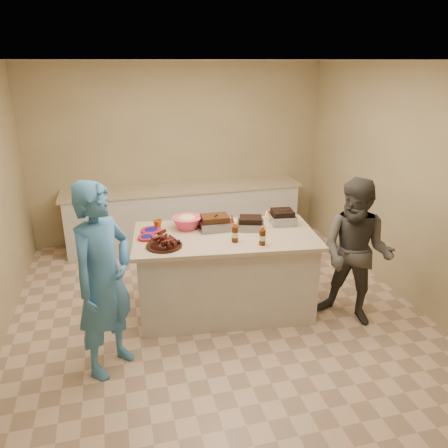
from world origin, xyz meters
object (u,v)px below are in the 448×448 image
object	(u,v)px
coleslaw_bowl	(187,228)
roasting_pan	(282,223)
bbq_bottle_b	(262,245)
guest_gray	(349,318)
bbq_bottle_a	(235,242)
guest_blue	(113,365)
rib_platter	(164,247)
island	(225,309)
plastic_cup	(158,228)
mustard_bottle	(207,232)

from	to	relation	value
coleslaw_bowl	roasting_pan	bearing A→B (deg)	-6.31
coleslaw_bowl	bbq_bottle_b	world-z (taller)	coleslaw_bowl
bbq_bottle_b	guest_gray	size ratio (longest dim) A/B	0.12
bbq_bottle_a	guest_blue	world-z (taller)	bbq_bottle_a
bbq_bottle_b	guest_gray	world-z (taller)	bbq_bottle_b
bbq_bottle_a	guest_blue	bearing A→B (deg)	-160.40
rib_platter	guest_blue	bearing A→B (deg)	-138.34
roasting_pan	guest_gray	size ratio (longest dim) A/B	0.17
island	plastic_cup	world-z (taller)	plastic_cup
coleslaw_bowl	guest_gray	world-z (taller)	coleslaw_bowl
coleslaw_bowl	plastic_cup	distance (m)	0.33
plastic_cup	guest_blue	xyz separation A→B (m)	(-0.60, -1.07, -0.93)
mustard_bottle	plastic_cup	bearing A→B (deg)	152.89
bbq_bottle_b	mustard_bottle	bearing A→B (deg)	134.03
guest_blue	coleslaw_bowl	bearing A→B (deg)	-0.33
mustard_bottle	plastic_cup	world-z (taller)	mustard_bottle
bbq_bottle_a	guest_gray	size ratio (longest dim) A/B	0.13
guest_blue	island	bearing A→B (deg)	-18.66
mustard_bottle	rib_platter	bearing A→B (deg)	-150.75
island	guest_blue	world-z (taller)	island
bbq_bottle_a	roasting_pan	bearing A→B (deg)	29.63
island	bbq_bottle_b	xyz separation A→B (m)	(0.29, -0.37, 0.93)
bbq_bottle_a	rib_platter	bearing A→B (deg)	175.29
island	guest_gray	world-z (taller)	island
island	rib_platter	size ratio (longest dim) A/B	5.33
coleslaw_bowl	mustard_bottle	world-z (taller)	coleslaw_bowl
roasting_pan	guest_gray	world-z (taller)	roasting_pan
plastic_cup	bbq_bottle_b	bearing A→B (deg)	-37.38
coleslaw_bowl	guest_blue	distance (m)	1.63
roasting_pan	guest_blue	bearing A→B (deg)	-150.44
island	mustard_bottle	distance (m)	0.95
rib_platter	guest_gray	size ratio (longest dim) A/B	0.23
rib_platter	coleslaw_bowl	size ratio (longest dim) A/B	1.11
guest_gray	plastic_cup	bearing A→B (deg)	-158.38
bbq_bottle_b	mustard_bottle	world-z (taller)	bbq_bottle_b
coleslaw_bowl	mustard_bottle	bearing A→B (deg)	-40.96
plastic_cup	guest_blue	bearing A→B (deg)	-119.02
roasting_pan	plastic_cup	world-z (taller)	roasting_pan
roasting_pan	coleslaw_bowl	bearing A→B (deg)	-179.92
bbq_bottle_b	rib_platter	bearing A→B (deg)	168.11
guest_blue	mustard_bottle	bearing A→B (deg)	-10.84
island	guest_blue	size ratio (longest dim) A/B	1.09
roasting_pan	guest_blue	xyz separation A→B (m)	(-2.00, -0.86, -0.93)
island	bbq_bottle_b	distance (m)	1.04
island	coleslaw_bowl	world-z (taller)	coleslaw_bowl
guest_blue	roasting_pan	bearing A→B (deg)	-24.12
island	bbq_bottle_b	world-z (taller)	bbq_bottle_b
mustard_bottle	guest_gray	xyz separation A→B (m)	(1.46, -0.66, -0.93)
rib_platter	roasting_pan	xyz separation A→B (m)	(1.40, 0.33, 0.00)
coleslaw_bowl	guest_gray	size ratio (longest dim) A/B	0.21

